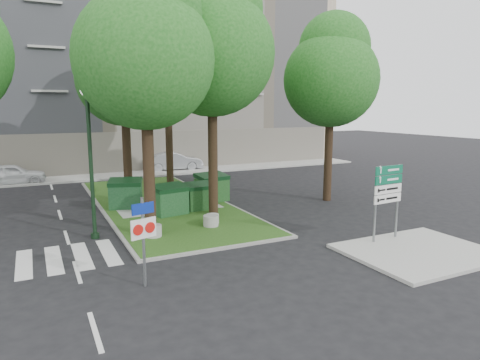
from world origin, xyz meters
TOP-DOWN VIEW (x-y plane):
  - ground at (0.00, 0.00)m, footprint 120.00×120.00m
  - median_island at (0.50, 8.00)m, footprint 6.00×16.00m
  - median_kerb at (0.50, 8.00)m, footprint 6.30×16.30m
  - sidewalk_corner at (6.50, -3.50)m, footprint 5.00×4.00m
  - building_sidewalk at (0.00, 18.50)m, footprint 42.00×3.00m
  - zebra_crossing at (-3.75, 1.50)m, footprint 5.00×3.00m
  - apartment_building at (0.00, 26.00)m, footprint 41.00×12.00m
  - tree_median_near_left at (-1.41, 2.56)m, footprint 5.20×5.20m
  - tree_median_near_right at (2.09, 4.56)m, footprint 5.60×5.60m
  - tree_median_mid at (-0.91, 9.06)m, footprint 4.80×4.80m
  - tree_median_far at (2.29, 12.06)m, footprint 5.80×5.80m
  - tree_street_right at (9.09, 5.06)m, footprint 5.00×5.00m
  - dumpster_a at (-1.44, 7.58)m, footprint 1.86×1.55m
  - dumpster_b at (0.16, 5.36)m, footprint 1.71×1.35m
  - dumpster_c at (1.76, 5.74)m, footprint 1.50×1.11m
  - dumpster_d at (3.00, 7.10)m, footprint 1.82×1.43m
  - bollard_left at (-1.47, 2.23)m, footprint 0.64×0.64m
  - bollard_right at (1.34, 3.02)m, footprint 0.55×0.55m
  - bollard_mid at (1.10, 2.62)m, footprint 0.64×0.64m
  - litter_bin at (3.20, 8.43)m, footprint 0.43×0.43m
  - street_lamp at (-3.50, 3.39)m, footprint 0.47×0.47m
  - traffic_sign_pole at (-2.84, -2.00)m, footprint 0.76×0.26m
  - directional_sign at (6.35, -2.00)m, footprint 1.42×0.19m
  - car_white at (-6.78, 18.07)m, footprint 4.15×1.69m
  - car_silver at (4.74, 19.50)m, footprint 4.74×1.91m

SIDE VIEW (x-z plane):
  - ground at x=0.00m, z-range 0.00..0.00m
  - zebra_crossing at x=-3.75m, z-range 0.00..0.01m
  - median_kerb at x=0.50m, z-range 0.00..0.10m
  - median_island at x=0.50m, z-range 0.00..0.12m
  - sidewalk_corner at x=6.50m, z-range 0.00..0.12m
  - building_sidewalk at x=0.00m, z-range 0.00..0.12m
  - bollard_right at x=1.34m, z-range 0.12..0.51m
  - bollard_left at x=-1.47m, z-range 0.12..0.58m
  - bollard_mid at x=1.10m, z-range 0.12..0.58m
  - litter_bin at x=3.20m, z-range 0.12..0.87m
  - car_white at x=-6.78m, z-range 0.00..1.41m
  - dumpster_c at x=1.76m, z-range 0.09..1.42m
  - car_silver at x=4.74m, z-range 0.00..1.53m
  - dumpster_b at x=0.16m, z-range 0.09..1.52m
  - dumpster_a at x=-1.44m, z-range 0.09..1.57m
  - dumpster_d at x=3.00m, z-range 0.09..1.61m
  - traffic_sign_pole at x=-2.84m, z-range 0.37..2.98m
  - directional_sign at x=6.35m, z-range 0.59..3.42m
  - street_lamp at x=-3.50m, z-range 0.77..6.72m
  - tree_median_mid at x=-0.91m, z-range 1.98..11.97m
  - tree_street_right at x=9.09m, z-range 1.95..12.02m
  - tree_median_near_left at x=-1.41m, z-range 2.05..12.58m
  - tree_median_near_right at x=2.09m, z-range 2.26..13.72m
  - apartment_building at x=0.00m, z-range 0.00..16.00m
  - tree_median_far at x=2.29m, z-range 2.36..14.28m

